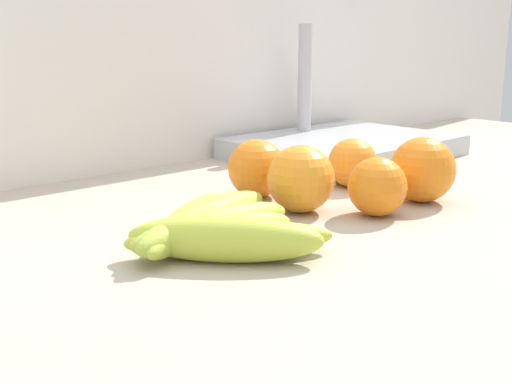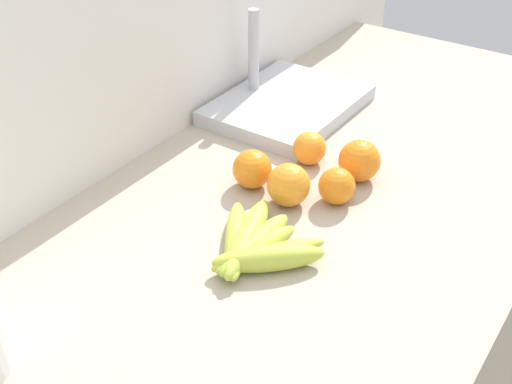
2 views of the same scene
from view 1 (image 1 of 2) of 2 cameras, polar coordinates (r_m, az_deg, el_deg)
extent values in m
cube|color=silver|center=(1.11, -8.56, -10.18)|extent=(2.15, 0.06, 1.30)
ellipsoid|color=#BACB3F|center=(0.57, -2.78, -4.18)|extent=(0.15, 0.16, 0.04)
ellipsoid|color=gold|center=(0.58, -2.30, -4.26)|extent=(0.18, 0.14, 0.03)
ellipsoid|color=gold|center=(0.60, -3.53, -3.73)|extent=(0.17, 0.07, 0.03)
ellipsoid|color=#A9C33F|center=(0.61, -3.68, -3.18)|extent=(0.18, 0.04, 0.04)
ellipsoid|color=#AABF3F|center=(0.63, -4.36, -2.59)|extent=(0.21, 0.11, 0.04)
ellipsoid|color=#B1C13F|center=(0.64, -6.01, -2.74)|extent=(0.19, 0.14, 0.04)
sphere|color=orange|center=(0.73, 4.01, 1.17)|extent=(0.08, 0.08, 0.08)
sphere|color=orange|center=(0.72, 10.78, 0.47)|extent=(0.07, 0.07, 0.07)
sphere|color=orange|center=(0.79, 0.08, 2.12)|extent=(0.07, 0.07, 0.07)
sphere|color=orange|center=(0.86, 8.61, 2.59)|extent=(0.07, 0.07, 0.07)
sphere|color=orange|center=(0.80, 14.65, 1.94)|extent=(0.08, 0.08, 0.08)
cube|color=#B7BABF|center=(1.08, 7.84, 4.04)|extent=(0.34, 0.26, 0.03)
cylinder|color=#B2B2B7|center=(1.12, 4.37, 10.11)|extent=(0.02, 0.02, 0.18)
camera|label=2|loc=(0.56, -144.15, 46.91)|focal=45.50mm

